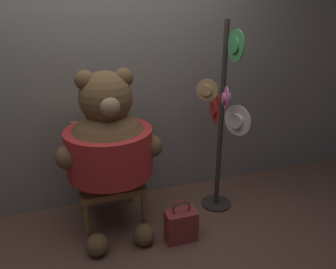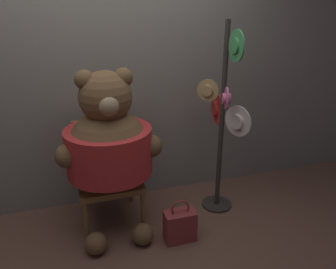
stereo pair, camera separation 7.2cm
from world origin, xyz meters
TOP-DOWN VIEW (x-y plane):
  - ground_plane at (0.00, 0.00)m, footprint 14.00×14.00m
  - wall_back at (0.00, 0.68)m, footprint 8.00×0.10m
  - chair at (-0.07, 0.34)m, footprint 0.52×0.56m
  - teddy_bear at (-0.06, 0.16)m, footprint 0.83×0.73m
  - hat_display_rack at (0.93, 0.17)m, footprint 0.31×0.59m
  - handbag_on_ground at (0.42, -0.17)m, footprint 0.25×0.14m

SIDE VIEW (x-z plane):
  - ground_plane at x=0.00m, z-range 0.00..0.00m
  - handbag_on_ground at x=0.42m, z-range -0.05..0.32m
  - chair at x=-0.07m, z-range 0.03..0.90m
  - teddy_bear at x=-0.06m, z-range 0.08..1.45m
  - hat_display_rack at x=0.93m, z-range 0.03..1.73m
  - wall_back at x=0.00m, z-range 0.00..2.34m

